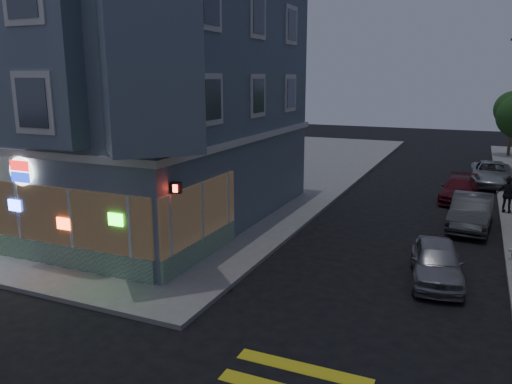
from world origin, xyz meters
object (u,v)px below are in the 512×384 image
Objects in this scene: parked_car_a at (437,262)px; traffic_signal at (170,165)px; parked_car_b at (471,212)px; parked_car_c at (459,190)px; parked_car_d at (491,174)px; pedestrian_b at (508,195)px.

traffic_signal reaches higher than parked_car_a.
parked_car_b is 5.24m from parked_car_c.
parked_car_d is (1.87, 17.18, 0.05)m from parked_car_a.
pedestrian_b is at bearing -41.44° from parked_car_c.
parked_car_d is at bearing 44.36° from traffic_signal.
parked_car_a reaches higher than parked_car_c.
pedestrian_b is 3.20m from parked_car_c.
traffic_signal is at bearing -116.77° from parked_car_d.
parked_car_b reaches higher than parked_car_d.
traffic_signal is at bearing -127.30° from parked_car_b.
traffic_signal is (-7.91, -3.35, 3.16)m from parked_car_a.
traffic_signal reaches higher than parked_car_d.
traffic_signal reaches higher than parked_car_b.
traffic_signal is (-8.81, -10.13, 3.07)m from parked_car_b.
parked_car_c is at bearing 101.00° from parked_car_b.
parked_car_c is 5.45m from parked_car_d.
parked_car_c is 17.65m from traffic_signal.
parked_car_a is 0.76× the size of parked_car_d.
traffic_signal is (-8.14, -15.33, 3.20)m from parked_car_c.
parked_car_b reaches higher than parked_car_c.
pedestrian_b is at bearing 68.32° from parked_car_a.
pedestrian_b is 10.05m from parked_car_a.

